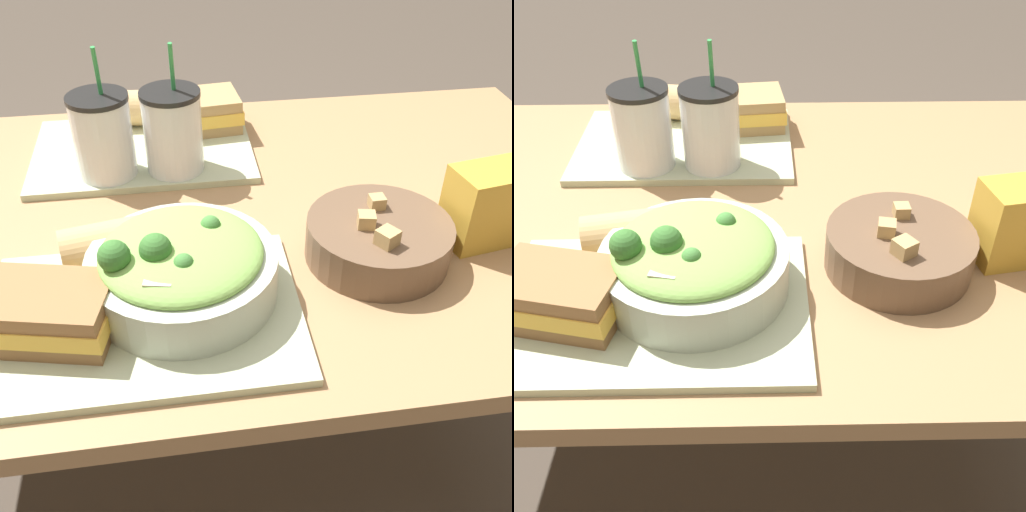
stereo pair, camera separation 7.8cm
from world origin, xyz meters
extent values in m
plane|color=#4C4238|center=(0.00, 0.00, 0.00)|extent=(12.00, 12.00, 0.00)
cube|color=#A37A51|center=(0.00, 0.00, 0.71)|extent=(1.47, 0.82, 0.03)
cylinder|color=#A37A51|center=(0.68, 0.35, 0.35)|extent=(0.06, 0.06, 0.70)
cube|color=#B2BC99|center=(-0.04, -0.23, 0.73)|extent=(0.39, 0.28, 0.01)
cube|color=#B2BC99|center=(-0.04, 0.21, 0.73)|extent=(0.39, 0.28, 0.01)
cylinder|color=beige|center=(0.01, -0.20, 0.77)|extent=(0.24, 0.24, 0.06)
ellipsoid|color=#7FB251|center=(0.01, -0.20, 0.80)|extent=(0.20, 0.20, 0.04)
sphere|color=#427F38|center=(0.05, -0.17, 0.82)|extent=(0.03, 0.03, 0.03)
sphere|color=#427F38|center=(0.01, -0.24, 0.82)|extent=(0.03, 0.03, 0.03)
sphere|color=#38702D|center=(-0.07, -0.22, 0.82)|extent=(0.04, 0.04, 0.04)
sphere|color=#38702D|center=(-0.02, -0.22, 0.82)|extent=(0.04, 0.04, 0.04)
cube|color=beige|center=(-0.02, -0.25, 0.81)|extent=(0.04, 0.06, 0.01)
cube|color=beige|center=(-0.03, -0.20, 0.81)|extent=(0.05, 0.05, 0.01)
cylinder|color=brown|center=(0.28, -0.15, 0.75)|extent=(0.20, 0.20, 0.06)
cylinder|color=#4C2814|center=(0.28, -0.15, 0.78)|extent=(0.18, 0.18, 0.01)
cube|color=tan|center=(0.29, -0.11, 0.79)|extent=(0.02, 0.02, 0.02)
cube|color=tan|center=(0.27, -0.20, 0.79)|extent=(0.03, 0.03, 0.03)
cube|color=tan|center=(0.26, -0.15, 0.79)|extent=(0.03, 0.03, 0.02)
cube|color=olive|center=(-0.15, -0.25, 0.75)|extent=(0.17, 0.13, 0.02)
cube|color=#EFB742|center=(-0.15, -0.25, 0.77)|extent=(0.17, 0.13, 0.02)
cube|color=olive|center=(-0.15, -0.25, 0.79)|extent=(0.17, 0.13, 0.02)
cylinder|color=tan|center=(-0.09, -0.13, 0.77)|extent=(0.12, 0.09, 0.07)
cylinder|color=beige|center=(-0.04, -0.12, 0.77)|extent=(0.02, 0.06, 0.06)
cube|color=tan|center=(0.06, 0.28, 0.75)|extent=(0.16, 0.12, 0.02)
cube|color=#EFB742|center=(0.06, 0.28, 0.77)|extent=(0.16, 0.12, 0.02)
cube|color=tan|center=(0.06, 0.28, 0.79)|extent=(0.16, 0.12, 0.02)
cylinder|color=tan|center=(-0.06, 0.31, 0.77)|extent=(0.11, 0.08, 0.07)
cylinder|color=beige|center=(-0.01, 0.31, 0.77)|extent=(0.01, 0.06, 0.06)
cylinder|color=silver|center=(-0.10, 0.13, 0.80)|extent=(0.10, 0.10, 0.13)
cylinder|color=black|center=(-0.10, 0.13, 0.79)|extent=(0.09, 0.09, 0.11)
cylinder|color=black|center=(-0.10, 0.13, 0.87)|extent=(0.10, 0.10, 0.01)
cylinder|color=green|center=(-0.09, 0.13, 0.91)|extent=(0.01, 0.02, 0.09)
cylinder|color=silver|center=(0.01, 0.13, 0.80)|extent=(0.10, 0.10, 0.13)
cylinder|color=maroon|center=(0.01, 0.13, 0.79)|extent=(0.09, 0.09, 0.11)
cylinder|color=black|center=(0.01, 0.13, 0.87)|extent=(0.10, 0.10, 0.01)
cylinder|color=green|center=(0.02, 0.13, 0.91)|extent=(0.01, 0.02, 0.09)
cube|color=gold|center=(0.45, -0.13, 0.78)|extent=(0.13, 0.09, 0.12)
camera|label=1|loc=(0.01, -0.79, 1.25)|focal=42.00mm
camera|label=2|loc=(0.09, -0.80, 1.25)|focal=42.00mm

